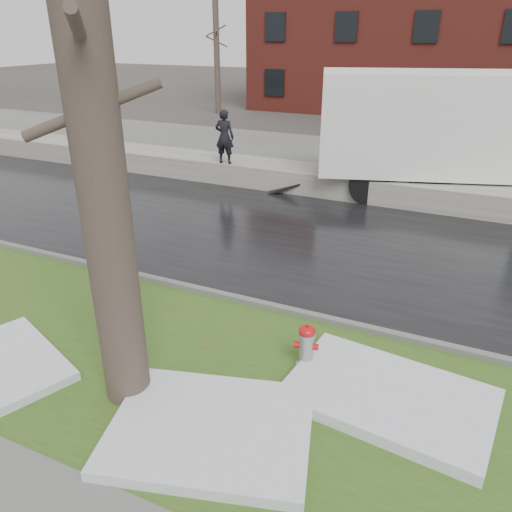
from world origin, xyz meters
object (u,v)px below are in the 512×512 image
at_px(fire_hydrant, 306,345).
at_px(tree, 93,117).
at_px(box_truck, 457,133).
at_px(worker, 224,137).

relative_size(fire_hydrant, tree, 0.10).
relative_size(tree, box_truck, 0.69).
bearing_deg(worker, fire_hydrant, 118.28).
bearing_deg(tree, box_truck, 74.85).
bearing_deg(worker, tree, 103.89).
relative_size(box_truck, worker, 6.37).
xyz_separation_m(tree, worker, (-3.82, 10.17, -2.34)).
height_order(fire_hydrant, box_truck, box_truck).
bearing_deg(tree, worker, 110.56).
bearing_deg(fire_hydrant, worker, 112.50).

